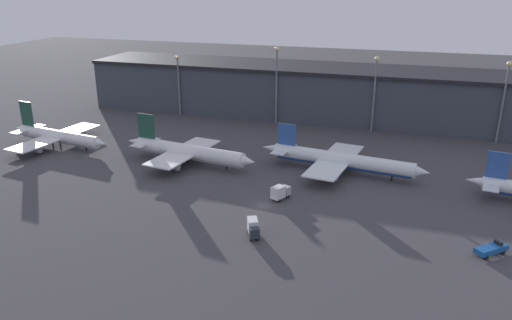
# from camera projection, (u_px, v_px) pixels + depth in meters

# --- Properties ---
(ground) EXTENTS (600.00, 600.00, 0.00)m
(ground) POSITION_uv_depth(u_px,v_px,m) (263.00, 206.00, 123.88)
(ground) COLOR #423F44
(terminal_building) EXTENTS (195.70, 29.36, 20.51)m
(terminal_building) POSITION_uv_depth(u_px,v_px,m) (327.00, 93.00, 198.67)
(terminal_building) COLOR #3D424C
(terminal_building) RESTS_ON ground
(airplane_0) EXTENTS (40.71, 34.93, 13.99)m
(airplane_0) POSITION_uv_depth(u_px,v_px,m) (58.00, 136.00, 166.70)
(airplane_0) COLOR white
(airplane_0) RESTS_ON ground
(airplane_1) EXTENTS (45.36, 29.86, 13.98)m
(airplane_1) POSITION_uv_depth(u_px,v_px,m) (188.00, 152.00, 150.62)
(airplane_1) COLOR white
(airplane_1) RESTS_ON ground
(airplane_2) EXTENTS (49.74, 32.80, 12.55)m
(airplane_2) POSITION_uv_depth(u_px,v_px,m) (340.00, 160.00, 144.13)
(airplane_2) COLOR white
(airplane_2) RESTS_ON ground
(service_vehicle_0) EXTENTS (4.26, 5.84, 3.69)m
(service_vehicle_0) POSITION_uv_depth(u_px,v_px,m) (253.00, 228.00, 108.90)
(service_vehicle_0) COLOR #282D38
(service_vehicle_0) RESTS_ON ground
(service_vehicle_1) EXTENTS (7.15, 6.87, 2.68)m
(service_vehicle_1) POSITION_uv_depth(u_px,v_px,m) (491.00, 249.00, 101.78)
(service_vehicle_1) COLOR #195199
(service_vehicle_1) RESTS_ON ground
(service_vehicle_2) EXTENTS (4.48, 5.93, 3.80)m
(service_vehicle_2) POSITION_uv_depth(u_px,v_px,m) (280.00, 192.00, 126.81)
(service_vehicle_2) COLOR #9EA3A8
(service_vehicle_2) RESTS_ON ground
(lamp_post_0) EXTENTS (1.80, 1.80, 24.47)m
(lamp_post_0) POSITION_uv_depth(u_px,v_px,m) (178.00, 77.00, 200.51)
(lamp_post_0) COLOR slate
(lamp_post_0) RESTS_ON ground
(lamp_post_1) EXTENTS (1.80, 1.80, 29.40)m
(lamp_post_1) POSITION_uv_depth(u_px,v_px,m) (277.00, 77.00, 187.88)
(lamp_post_1) COLOR slate
(lamp_post_1) RESTS_ON ground
(lamp_post_2) EXTENTS (1.80, 1.80, 27.52)m
(lamp_post_2) POSITION_uv_depth(u_px,v_px,m) (375.00, 85.00, 177.82)
(lamp_post_2) COLOR slate
(lamp_post_2) RESTS_ON ground
(lamp_post_3) EXTENTS (1.80, 1.80, 27.84)m
(lamp_post_3) POSITION_uv_depth(u_px,v_px,m) (504.00, 93.00, 165.70)
(lamp_post_3) COLOR slate
(lamp_post_3) RESTS_ON ground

